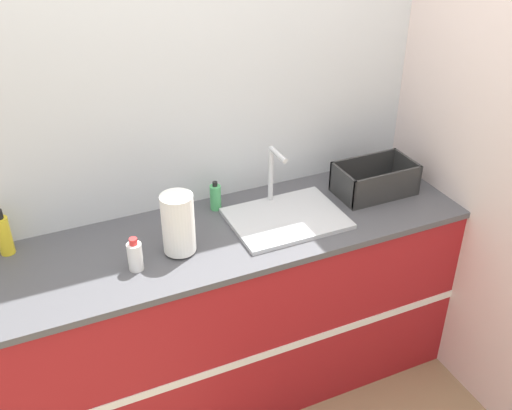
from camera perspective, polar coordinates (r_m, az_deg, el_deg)
wall_back at (r=2.72m, az=-5.12°, el=7.55°), size 4.51×0.06×2.60m
wall_right at (r=2.98m, az=17.44°, el=8.32°), size 0.06×2.61×2.60m
counter_cabinet at (r=2.91m, az=-2.09°, el=-10.11°), size 2.13×0.63×0.94m
sink at (r=2.69m, az=2.84°, el=-1.02°), size 0.50×0.38×0.30m
paper_towel_roll at (r=2.43m, az=-7.41°, el=-1.80°), size 0.13×0.13×0.27m
dish_rack at (r=2.93m, az=11.22°, el=2.17°), size 0.37×0.22×0.15m
bottle_yellow at (r=2.64m, az=-22.90°, el=-2.60°), size 0.06×0.06×0.20m
bottle_white_spray at (r=2.40m, az=-11.44°, el=-4.76°), size 0.06×0.06×0.15m
soap_dispenser at (r=2.75m, az=-3.80°, el=0.79°), size 0.05×0.05×0.14m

